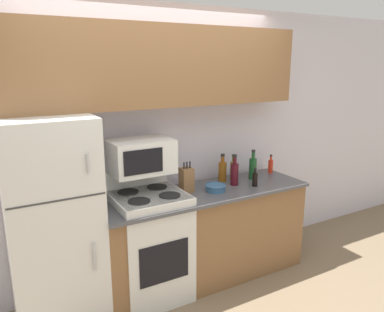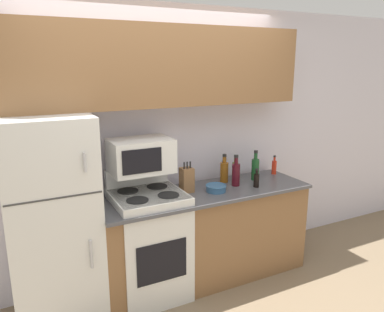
{
  "view_description": "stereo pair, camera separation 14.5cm",
  "coord_description": "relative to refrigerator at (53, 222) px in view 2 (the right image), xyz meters",
  "views": [
    {
      "loc": [
        -1.38,
        -2.5,
        2.03
      ],
      "look_at": [
        0.18,
        0.26,
        1.24
      ],
      "focal_mm": 35.0,
      "sensor_mm": 36.0,
      "label": 1
    },
    {
      "loc": [
        -1.25,
        -2.57,
        2.03
      ],
      "look_at": [
        0.18,
        0.26,
        1.24
      ],
      "focal_mm": 35.0,
      "sensor_mm": 36.0,
      "label": 2
    }
  ],
  "objects": [
    {
      "name": "wall_back",
      "position": [
        1.0,
        0.35,
        0.44
      ],
      "size": [
        8.0,
        0.05,
        2.55
      ],
      "color": "silver",
      "rests_on": "ground_plane"
    },
    {
      "name": "bottle_wine_green",
      "position": [
        1.94,
        0.04,
        0.18
      ],
      "size": [
        0.08,
        0.08,
        0.3
      ],
      "color": "#194C23",
      "rests_on": "lower_cabinets"
    },
    {
      "name": "bottle_hot_sauce",
      "position": [
        2.23,
        0.11,
        0.14
      ],
      "size": [
        0.05,
        0.05,
        0.2
      ],
      "color": "red",
      "rests_on": "lower_cabinets"
    },
    {
      "name": "refrigerator",
      "position": [
        0.0,
        0.0,
        0.0
      ],
      "size": [
        0.66,
        0.65,
        1.66
      ],
      "color": "silver",
      "rests_on": "ground_plane"
    },
    {
      "name": "bottle_soy_sauce",
      "position": [
        1.81,
        -0.16,
        0.13
      ],
      "size": [
        0.05,
        0.05,
        0.18
      ],
      "color": "black",
      "rests_on": "lower_cabinets"
    },
    {
      "name": "microwave",
      "position": [
        0.75,
        0.06,
        0.43
      ],
      "size": [
        0.52,
        0.36,
        0.29
      ],
      "color": "silver",
      "rests_on": "stove"
    },
    {
      "name": "bottle_olive_oil",
      "position": [
        1.75,
        0.11,
        0.16
      ],
      "size": [
        0.06,
        0.06,
        0.26
      ],
      "color": "#5B6619",
      "rests_on": "lower_cabinets"
    },
    {
      "name": "knife_block",
      "position": [
        1.16,
        0.02,
        0.17
      ],
      "size": [
        0.11,
        0.11,
        0.28
      ],
      "color": "brown",
      "rests_on": "lower_cabinets"
    },
    {
      "name": "ground_plane",
      "position": [
        1.0,
        -0.31,
        -0.83
      ],
      "size": [
        12.0,
        12.0,
        0.0
      ],
      "primitive_type": "plane",
      "color": "#7F6B51"
    },
    {
      "name": "stove",
      "position": [
        0.77,
        -0.04,
        -0.34
      ],
      "size": [
        0.6,
        0.6,
        1.12
      ],
      "color": "silver",
      "rests_on": "ground_plane"
    },
    {
      "name": "bottle_wine_red",
      "position": [
        1.66,
        -0.03,
        0.18
      ],
      "size": [
        0.08,
        0.08,
        0.3
      ],
      "color": "#470F19",
      "rests_on": "lower_cabinets"
    },
    {
      "name": "bottle_whiskey",
      "position": [
        1.62,
        0.12,
        0.17
      ],
      "size": [
        0.08,
        0.08,
        0.28
      ],
      "color": "brown",
      "rests_on": "lower_cabinets"
    },
    {
      "name": "upper_cabinets",
      "position": [
        1.0,
        0.16,
        1.17
      ],
      "size": [
        2.66,
        0.32,
        0.68
      ],
      "color": "brown",
      "rests_on": "refrigerator"
    },
    {
      "name": "lower_cabinets",
      "position": [
        1.33,
        -0.03,
        -0.39
      ],
      "size": [
        2.0,
        0.62,
        0.89
      ],
      "color": "brown",
      "rests_on": "ground_plane"
    },
    {
      "name": "bowl",
      "position": [
        1.41,
        -0.09,
        0.09
      ],
      "size": [
        0.19,
        0.19,
        0.06
      ],
      "color": "#335B84",
      "rests_on": "lower_cabinets"
    }
  ]
}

